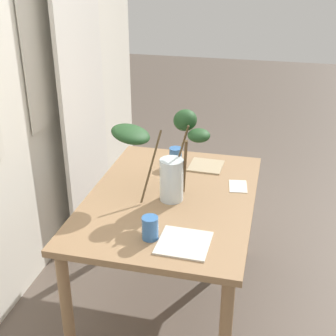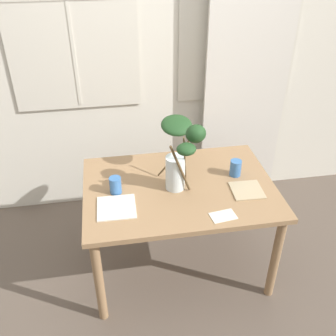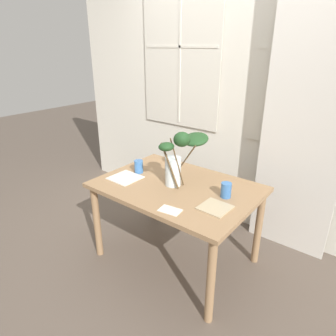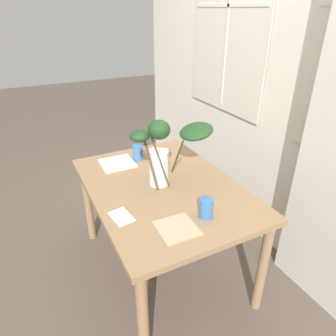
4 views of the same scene
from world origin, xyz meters
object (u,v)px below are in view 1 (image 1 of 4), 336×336
dining_table (171,210)px  plate_square_right (206,166)px  drinking_glass_blue_left (151,228)px  drinking_glass_blue_right (176,157)px  plate_square_left (184,243)px  vase_with_branches (164,154)px

dining_table → plate_square_right: bearing=-16.4°
drinking_glass_blue_left → plate_square_right: (0.85, -0.12, -0.05)m
drinking_glass_blue_right → plate_square_right: drinking_glass_blue_right is taller
dining_table → drinking_glass_blue_left: 0.45m
plate_square_left → dining_table: bearing=20.8°
drinking_glass_blue_left → drinking_glass_blue_right: size_ratio=1.00×
vase_with_branches → plate_square_right: size_ratio=2.83×
vase_with_branches → drinking_glass_blue_left: vase_with_branches is taller
drinking_glass_blue_left → plate_square_right: bearing=-8.1°
dining_table → plate_square_right: (0.43, -0.13, 0.09)m
dining_table → drinking_glass_blue_right: (0.41, 0.07, 0.15)m
vase_with_branches → drinking_glass_blue_right: 0.45m
drinking_glass_blue_right → plate_square_right: (0.02, -0.19, -0.05)m
vase_with_branches → drinking_glass_blue_right: (0.40, 0.02, -0.19)m
vase_with_branches → plate_square_left: vase_with_branches is taller
plate_square_right → drinking_glass_blue_right: bearing=96.3°
vase_with_branches → dining_table: bearing=-97.9°
vase_with_branches → plate_square_left: (-0.44, -0.21, -0.24)m
drinking_glass_blue_left → plate_square_right: size_ratio=0.56×
dining_table → drinking_glass_blue_right: size_ratio=11.15×
drinking_glass_blue_right → plate_square_right: size_ratio=0.56×
plate_square_right → drinking_glass_blue_left: bearing=171.9°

